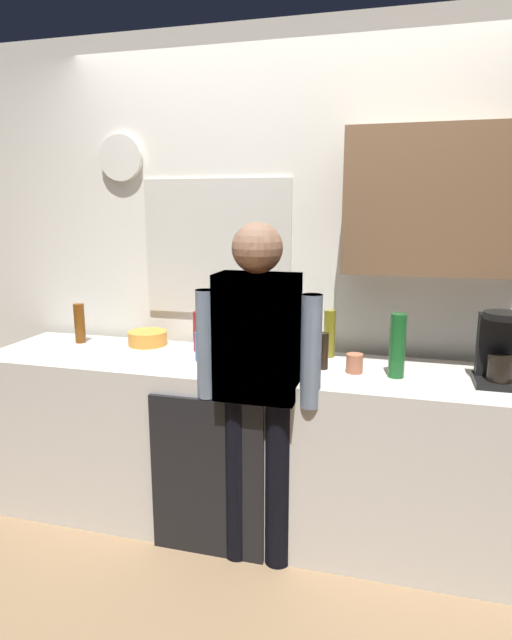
{
  "coord_description": "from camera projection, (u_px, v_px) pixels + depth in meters",
  "views": [
    {
      "loc": [
        0.59,
        -2.21,
        1.66
      ],
      "look_at": [
        -0.07,
        0.25,
        1.12
      ],
      "focal_mm": 30.04,
      "sensor_mm": 36.0,
      "label": 1
    }
  ],
  "objects": [
    {
      "name": "ground_plane",
      "position": [
        257.0,
        558.0,
        2.58
      ],
      "size": [
        8.0,
        8.0,
        0.0
      ],
      "primitive_type": "plane",
      "color": "#8C6D4C"
    },
    {
      "name": "kitchen_counter",
      "position": [
        272.0,
        447.0,
        2.77
      ],
      "size": [
        3.1,
        0.64,
        0.88
      ],
      "primitive_type": "cube",
      "color": "beige",
      "rests_on": "ground_plane"
    },
    {
      "name": "dishwasher_panel",
      "position": [
        206.0,
        479.0,
        2.53
      ],
      "size": [
        0.56,
        0.02,
        0.8
      ],
      "primitive_type": "cube",
      "color": "black",
      "rests_on": "ground_plane"
    },
    {
      "name": "back_wall_assembly",
      "position": [
        305.0,
        264.0,
        2.94
      ],
      "size": [
        4.7,
        0.42,
        2.6
      ],
      "color": "silver",
      "rests_on": "ground_plane"
    },
    {
      "name": "coffee_maker",
      "position": [
        499.0,
        352.0,
        2.38
      ],
      "size": [
        0.2,
        0.2,
        0.33
      ],
      "color": "black",
      "rests_on": "kitchen_counter"
    },
    {
      "name": "bottle_amber_beer",
      "position": [
        80.0,
        323.0,
        3.1
      ],
      "size": [
        0.06,
        0.06,
        0.23
      ],
      "primitive_type": "cylinder",
      "color": "brown",
      "rests_on": "kitchen_counter"
    },
    {
      "name": "bottle_green_wine",
      "position": [
        397.0,
        346.0,
        2.46
      ],
      "size": [
        0.07,
        0.07,
        0.3
      ],
      "primitive_type": "cylinder",
      "color": "#195923",
      "rests_on": "kitchen_counter"
    },
    {
      "name": "bottle_olive_oil",
      "position": [
        329.0,
        334.0,
        2.8
      ],
      "size": [
        0.06,
        0.06,
        0.25
      ],
      "primitive_type": "cylinder",
      "color": "olive",
      "rests_on": "kitchen_counter"
    },
    {
      "name": "bottle_dark_sauce",
      "position": [
        323.0,
        351.0,
        2.6
      ],
      "size": [
        0.06,
        0.06,
        0.18
      ],
      "primitive_type": "cylinder",
      "color": "black",
      "rests_on": "kitchen_counter"
    },
    {
      "name": "bottle_red_vinegar",
      "position": [
        199.0,
        331.0,
        2.92
      ],
      "size": [
        0.06,
        0.06,
        0.22
      ],
      "primitive_type": "cylinder",
      "color": "maroon",
      "rests_on": "kitchen_counter"
    },
    {
      "name": "cup_terracotta_mug",
      "position": [
        354.0,
        363.0,
        2.55
      ],
      "size": [
        0.08,
        0.08,
        0.09
      ],
      "primitive_type": "cylinder",
      "color": "#B26647",
      "rests_on": "kitchen_counter"
    },
    {
      "name": "mixing_bowl",
      "position": [
        148.0,
        338.0,
        3.06
      ],
      "size": [
        0.22,
        0.22,
        0.08
      ],
      "primitive_type": "cylinder",
      "color": "orange",
      "rests_on": "kitchen_counter"
    },
    {
      "name": "potted_plant",
      "position": [
        246.0,
        333.0,
        2.78
      ],
      "size": [
        0.15,
        0.15,
        0.23
      ],
      "color": "#9E5638",
      "rests_on": "kitchen_counter"
    },
    {
      "name": "dish_soap",
      "position": [
        200.0,
        346.0,
        2.74
      ],
      "size": [
        0.06,
        0.06,
        0.18
      ],
      "color": "blue",
      "rests_on": "kitchen_counter"
    },
    {
      "name": "storage_canister",
      "position": [
        215.0,
        350.0,
        2.63
      ],
      "size": [
        0.14,
        0.14,
        0.17
      ],
      "primitive_type": "cylinder",
      "color": "silver",
      "rests_on": "kitchen_counter"
    },
    {
      "name": "person_at_sink",
      "position": [
        257.0,
        370.0,
        2.38
      ],
      "size": [
        0.57,
        0.22,
        1.6
      ],
      "rotation": [
        0.0,
        0.0,
        0.07
      ],
      "color": "#3F4766",
      "rests_on": "ground_plane"
    },
    {
      "name": "person_guest",
      "position": [
        257.0,
        370.0,
        2.38
      ],
      "size": [
        0.57,
        0.22,
        1.6
      ],
      "rotation": [
        0.0,
        0.0,
        2.59
      ],
      "color": "black",
      "rests_on": "ground_plane"
    }
  ]
}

